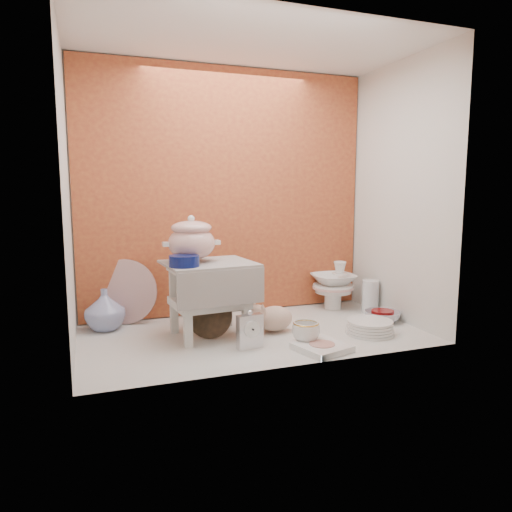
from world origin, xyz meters
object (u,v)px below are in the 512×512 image
at_px(mantel_clock, 250,330).
at_px(plush_pig, 274,318).
at_px(step_stool, 209,299).
at_px(blue_white_vase, 105,310).
at_px(porcelain_tower, 333,285).
at_px(floral_platter, 125,292).
at_px(crystal_bowl, 382,317).
at_px(soup_tureen, 192,238).
at_px(dinner_plate_stack, 370,327).
at_px(gold_rim_teacup, 306,332).

bearing_deg(mantel_clock, plush_pig, 36.76).
height_order(step_stool, blue_white_vase, step_stool).
distance_m(blue_white_vase, mantel_clock, 0.86).
bearing_deg(porcelain_tower, step_stool, -162.32).
height_order(floral_platter, crystal_bowl, floral_platter).
bearing_deg(soup_tureen, porcelain_tower, 13.86).
xyz_separation_m(plush_pig, porcelain_tower, (0.55, 0.34, 0.08)).
relative_size(step_stool, dinner_plate_stack, 1.76).
bearing_deg(porcelain_tower, plush_pig, -148.19).
bearing_deg(floral_platter, blue_white_vase, -140.71).
relative_size(step_stool, gold_rim_teacup, 3.34).
relative_size(soup_tureen, plush_pig, 1.11).
bearing_deg(plush_pig, blue_white_vase, -178.79).
bearing_deg(gold_rim_teacup, mantel_clock, 170.15).
bearing_deg(mantel_clock, soup_tureen, 117.06).
bearing_deg(crystal_bowl, step_stool, 174.95).
bearing_deg(plush_pig, floral_platter, 172.59).
bearing_deg(porcelain_tower, soup_tureen, -166.14).
height_order(mantel_clock, gold_rim_teacup, mantel_clock).
distance_m(step_stool, gold_rim_teacup, 0.54).
relative_size(dinner_plate_stack, crystal_bowl, 1.25).
height_order(gold_rim_teacup, crystal_bowl, gold_rim_teacup).
bearing_deg(soup_tureen, gold_rim_teacup, -35.97).
bearing_deg(porcelain_tower, floral_platter, 175.26).
bearing_deg(floral_platter, porcelain_tower, -4.74).
bearing_deg(step_stool, dinner_plate_stack, -23.02).
bearing_deg(plush_pig, mantel_clock, -112.29).
bearing_deg(mantel_clock, dinner_plate_stack, -7.59).
xyz_separation_m(plush_pig, crystal_bowl, (0.67, -0.04, -0.04)).
height_order(step_stool, mantel_clock, step_stool).
height_order(floral_platter, blue_white_vase, floral_platter).
distance_m(blue_white_vase, dinner_plate_stack, 1.45).
distance_m(floral_platter, plush_pig, 0.88).
bearing_deg(porcelain_tower, mantel_clock, -144.23).
bearing_deg(blue_white_vase, crystal_bowl, -14.25).
bearing_deg(blue_white_vase, dinner_plate_stack, -22.89).
height_order(step_stool, dinner_plate_stack, step_stool).
distance_m(plush_pig, dinner_plate_stack, 0.51).
height_order(floral_platter, porcelain_tower, floral_platter).
relative_size(soup_tureen, mantel_clock, 1.51).
xyz_separation_m(crystal_bowl, porcelain_tower, (-0.12, 0.38, 0.12)).
height_order(blue_white_vase, gold_rim_teacup, blue_white_vase).
relative_size(soup_tureen, floral_platter, 0.76).
distance_m(step_stool, dinner_plate_stack, 0.87).
relative_size(step_stool, crystal_bowl, 2.20).
bearing_deg(gold_rim_teacup, porcelain_tower, 51.03).
xyz_separation_m(blue_white_vase, plush_pig, (0.87, -0.35, -0.04)).
bearing_deg(blue_white_vase, floral_platter, 39.29).
bearing_deg(dinner_plate_stack, crystal_bowl, 41.09).
bearing_deg(dinner_plate_stack, mantel_clock, 179.96).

